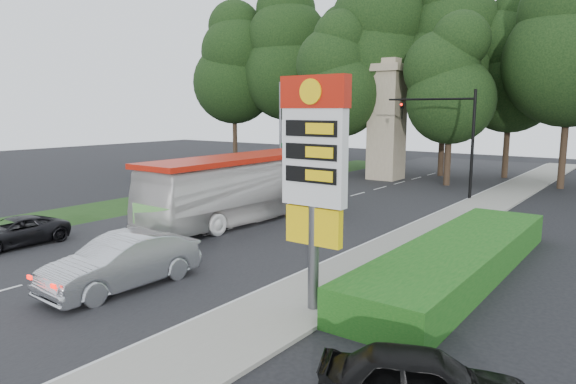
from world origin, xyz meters
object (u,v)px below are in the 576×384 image
Objects in this scene: traffic_signal_mast at (453,128)px; monument at (387,119)px; transit_bus at (244,188)px; suv_charcoal at (13,232)px; sedan_silver at (122,262)px; parked_car_black at (424,384)px; gas_station_pylon at (314,162)px; streetlight_signs at (283,129)px.

traffic_signal_mast is 9.76m from monument.
transit_bus is (1.23, -19.68, -3.35)m from monument.
traffic_signal_mast is at bearing 65.26° from suv_charcoal.
monument is 1.86× the size of sedan_silver.
parked_car_black is at bearing -36.40° from transit_bus.
gas_station_pylon is 0.54× the size of transit_bus.
monument is 30.77m from sedan_silver.
streetlight_signs is 13.51m from transit_bus.
streetlight_signs is 22.04m from suv_charcoal.
transit_bus is 3.07× the size of parked_car_black.
monument reaches higher than suv_charcoal.
gas_station_pylon is at bearing 6.76° from suv_charcoal.
monument reaches higher than parked_car_black.
gas_station_pylon is 13.27m from transit_bus.
transit_bus is at bearing -61.99° from streetlight_signs.
parked_car_black is (4.65, -3.15, -3.75)m from gas_station_pylon.
suv_charcoal is at bearing -96.53° from monument.
monument is at bearing 100.86° from sedan_silver.
streetlight_signs is 1.78× the size of suv_charcoal.
gas_station_pylon is 1.27× the size of sedan_silver.
traffic_signal_mast is at bearing 8.92° from streetlight_signs.
streetlight_signs reaches higher than transit_bus.
parked_car_black is at bearing -4.08° from sedan_silver.
transit_bus is at bearing 140.14° from gas_station_pylon.
gas_station_pylon is 15.17m from suv_charcoal.
transit_bus is at bearing 65.47° from suv_charcoal.
suv_charcoal is 19.30m from parked_car_black.
monument is at bearing 95.30° from transit_bus.
streetlight_signs is (-12.67, -1.99, -0.23)m from traffic_signal_mast.
monument reaches higher than transit_bus.
traffic_signal_mast is at bearing 66.47° from transit_bus.
monument is at bearing 83.83° from suv_charcoal.
suv_charcoal is at bearing 178.55° from sedan_silver.
parked_car_black is at bearing -48.02° from streetlight_signs.
parked_car_black is (8.17, -25.15, -3.97)m from traffic_signal_mast.
traffic_signal_mast is 1.33× the size of sedan_silver.
gas_station_pylon reaches higher than parked_car_black.
sedan_silver is 10.97m from parked_car_black.
monument is (-11.20, 28.01, 0.66)m from gas_station_pylon.
gas_station_pylon is 22.29m from traffic_signal_mast.
parked_car_black is at bearing -63.03° from monument.
traffic_signal_mast is 26.74m from parked_car_black.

